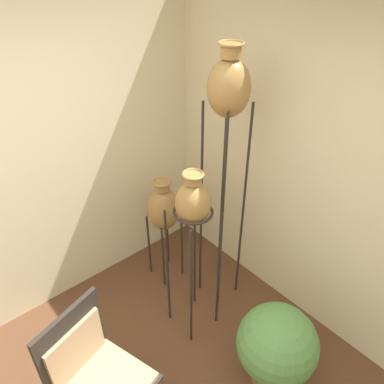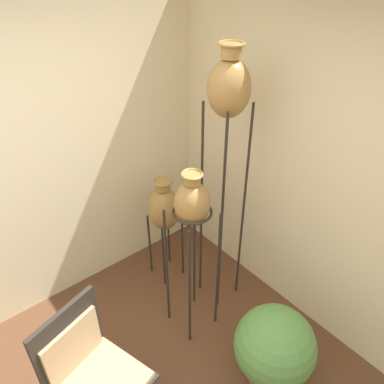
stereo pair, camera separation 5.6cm
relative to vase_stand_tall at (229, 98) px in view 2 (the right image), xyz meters
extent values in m
cube|color=beige|center=(0.44, -0.91, -0.54)|extent=(0.06, 7.69, 2.70)
cylinder|color=#28231E|center=(-0.12, -0.12, -0.96)|extent=(0.02, 0.02, 1.86)
cylinder|color=#28231E|center=(0.12, -0.12, -0.96)|extent=(0.02, 0.02, 1.86)
cylinder|color=#28231E|center=(-0.12, 0.12, -0.96)|extent=(0.02, 0.02, 1.86)
cylinder|color=#28231E|center=(0.12, 0.12, -0.96)|extent=(0.02, 0.02, 1.86)
torus|color=#28231E|center=(0.00, 0.00, -0.03)|extent=(0.25, 0.25, 0.02)
ellipsoid|color=olive|center=(0.00, 0.00, 0.06)|extent=(0.30, 0.30, 0.40)
cylinder|color=olive|center=(0.00, 0.00, 0.31)|extent=(0.13, 0.13, 0.09)
torus|color=olive|center=(0.00, 0.00, 0.35)|extent=(0.17, 0.17, 0.02)
cylinder|color=#28231E|center=(-0.55, -0.25, -1.30)|extent=(0.02, 0.02, 1.18)
cylinder|color=#28231E|center=(-0.26, -0.25, -1.30)|extent=(0.02, 0.02, 1.18)
cylinder|color=#28231E|center=(-0.55, 0.04, -1.30)|extent=(0.02, 0.02, 1.18)
cylinder|color=#28231E|center=(-0.26, 0.04, -1.30)|extent=(0.02, 0.02, 1.18)
torus|color=#28231E|center=(-0.41, -0.10, -0.71)|extent=(0.29, 0.29, 0.02)
ellipsoid|color=olive|center=(-0.41, -0.10, -0.63)|extent=(0.26, 0.26, 0.34)
cylinder|color=olive|center=(-0.41, -0.10, -0.43)|extent=(0.12, 0.12, 0.07)
torus|color=olive|center=(-0.41, -0.10, -0.40)|extent=(0.15, 0.15, 0.02)
cylinder|color=#28231E|center=(-0.35, 0.38, -1.54)|extent=(0.02, 0.02, 0.69)
cylinder|color=#28231E|center=(-0.12, 0.38, -1.54)|extent=(0.02, 0.02, 0.69)
cylinder|color=#28231E|center=(-0.35, 0.60, -1.54)|extent=(0.02, 0.02, 0.69)
cylinder|color=#28231E|center=(-0.12, 0.60, -1.54)|extent=(0.02, 0.02, 0.69)
torus|color=#28231E|center=(-0.24, 0.49, -1.19)|extent=(0.23, 0.23, 0.02)
ellipsoid|color=olive|center=(-0.24, 0.49, -1.10)|extent=(0.28, 0.28, 0.42)
cylinder|color=olive|center=(-0.24, 0.49, -0.85)|extent=(0.13, 0.13, 0.08)
torus|color=olive|center=(-0.24, 0.49, -0.81)|extent=(0.17, 0.17, 0.02)
cylinder|color=#28231E|center=(-1.24, -0.16, -1.65)|extent=(0.02, 0.02, 0.48)
cube|color=tan|center=(-1.39, -0.42, -1.36)|extent=(0.57, 0.57, 0.04)
cube|color=#28231E|center=(-1.45, -0.20, -1.12)|extent=(0.46, 0.16, 0.52)
cube|color=tan|center=(-1.44, -0.22, -1.17)|extent=(0.39, 0.13, 0.37)
cylinder|color=olive|center=(-0.31, -0.89, -1.79)|extent=(0.29, 0.29, 0.20)
torus|color=olive|center=(-0.31, -0.89, -1.68)|extent=(0.32, 0.32, 0.02)
sphere|color=#568E47|center=(-0.31, -0.89, -1.47)|extent=(0.58, 0.58, 0.58)
camera|label=1|loc=(-1.80, -1.69, 0.88)|focal=35.00mm
camera|label=2|loc=(-1.75, -1.72, 0.88)|focal=35.00mm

